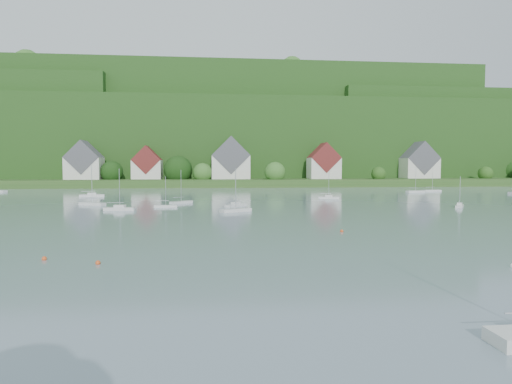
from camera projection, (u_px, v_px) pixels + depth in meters
far_shore_strip at (218, 181)px, 198.02m from camera, size 600.00×60.00×3.00m
forested_ridge at (217, 142)px, 264.91m from camera, size 620.00×181.22×69.89m
village_building_0 at (84, 163)px, 179.13m from camera, size 14.00×10.40×16.00m
village_building_1 at (147, 165)px, 183.67m from camera, size 12.00×9.36×14.00m
village_building_2 at (231, 162)px, 186.09m from camera, size 16.00×11.44×18.00m
village_building_3 at (324, 164)px, 188.15m from camera, size 13.00×10.40×15.50m
village_building_4 at (419, 164)px, 196.62m from camera, size 15.00×10.40×16.50m
mooring_buoy_0 at (98, 264)px, 37.34m from camera, size 0.43×0.43×0.43m
mooring_buoy_3 at (342, 232)px, 55.61m from camera, size 0.43×0.43×0.43m
mooring_buoy_5 at (44, 260)px, 39.01m from camera, size 0.44×0.44×0.44m
far_sailboat_cluster at (286, 197)px, 114.48m from camera, size 196.13×73.64×8.71m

